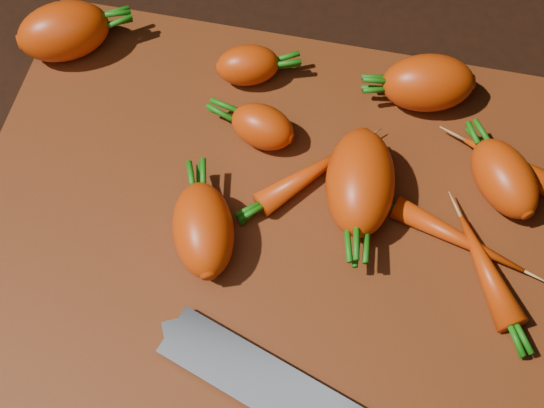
# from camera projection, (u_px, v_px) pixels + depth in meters

# --- Properties ---
(ground) EXTENTS (2.00, 2.00, 0.01)m
(ground) POSITION_uv_depth(u_px,v_px,m) (270.00, 234.00, 0.63)
(ground) COLOR black
(cutting_board) EXTENTS (0.50, 0.40, 0.01)m
(cutting_board) POSITION_uv_depth(u_px,v_px,m) (269.00, 228.00, 0.62)
(cutting_board) COLOR maroon
(cutting_board) RESTS_ON ground
(carrot_0) EXTENTS (0.10, 0.09, 0.05)m
(carrot_0) POSITION_uv_depth(u_px,v_px,m) (64.00, 31.00, 0.68)
(carrot_0) COLOR #C23403
(carrot_0) RESTS_ON cutting_board
(carrot_1) EXTENTS (0.06, 0.05, 0.04)m
(carrot_1) POSITION_uv_depth(u_px,v_px,m) (262.00, 127.00, 0.64)
(carrot_1) COLOR #C23403
(carrot_1) RESTS_ON cutting_board
(carrot_2) EXTENTS (0.07, 0.10, 0.06)m
(carrot_2) POSITION_uv_depth(u_px,v_px,m) (360.00, 182.00, 0.61)
(carrot_2) COLOR #C23403
(carrot_2) RESTS_ON cutting_board
(carrot_3) EXTENTS (0.07, 0.09, 0.05)m
(carrot_3) POSITION_uv_depth(u_px,v_px,m) (203.00, 230.00, 0.59)
(carrot_3) COLOR #C23403
(carrot_3) RESTS_ON cutting_board
(carrot_4) EXTENTS (0.09, 0.07, 0.05)m
(carrot_4) POSITION_uv_depth(u_px,v_px,m) (428.00, 83.00, 0.66)
(carrot_4) COLOR #C23403
(carrot_4) RESTS_ON cutting_board
(carrot_5) EXTENTS (0.06, 0.05, 0.04)m
(carrot_5) POSITION_uv_depth(u_px,v_px,m) (248.00, 65.00, 0.67)
(carrot_5) COLOR #C23403
(carrot_5) RESTS_ON cutting_board
(carrot_6) EXTENTS (0.08, 0.09, 0.04)m
(carrot_6) POSITION_uv_depth(u_px,v_px,m) (504.00, 178.00, 0.61)
(carrot_6) COLOR #C23403
(carrot_6) RESTS_ON cutting_board
(carrot_7) EXTENTS (0.09, 0.09, 0.02)m
(carrot_7) POSITION_uv_depth(u_px,v_px,m) (311.00, 173.00, 0.63)
(carrot_7) COLOR #C23403
(carrot_7) RESTS_ON cutting_board
(carrot_8) EXTENTS (0.11, 0.05, 0.02)m
(carrot_8) POSITION_uv_depth(u_px,v_px,m) (458.00, 238.00, 0.60)
(carrot_8) COLOR #C23403
(carrot_8) RESTS_ON cutting_board
(carrot_9) EXTENTS (0.07, 0.10, 0.02)m
(carrot_9) POSITION_uv_depth(u_px,v_px,m) (486.00, 270.00, 0.59)
(carrot_9) COLOR #C23403
(carrot_9) RESTS_ON cutting_board
(carrot_10) EXTENTS (0.10, 0.06, 0.02)m
(carrot_10) POSITION_uv_depth(u_px,v_px,m) (516.00, 167.00, 0.63)
(carrot_10) COLOR #C23403
(carrot_10) RESTS_ON cutting_board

